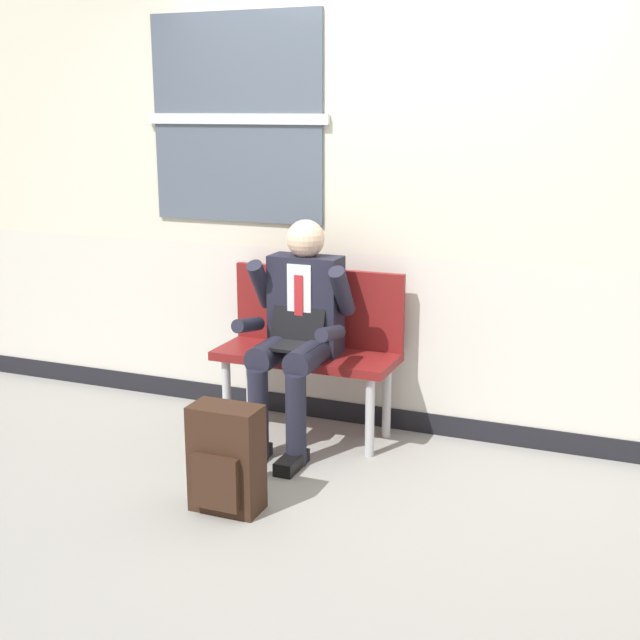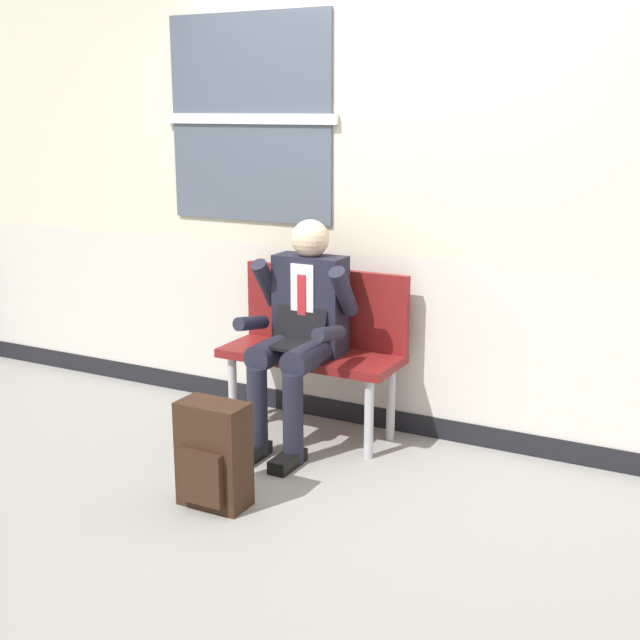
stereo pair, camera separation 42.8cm
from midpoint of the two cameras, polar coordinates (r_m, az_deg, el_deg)
The scene contains 5 objects.
ground_plane at distance 4.47m, azimuth -1.53°, elevation -10.04°, with size 18.00×18.00×0.00m, color gray.
station_wall at distance 4.76m, azimuth 1.64°, elevation 8.54°, with size 6.42×0.17×2.74m.
bench_with_person at distance 4.78m, azimuth -3.17°, elevation -1.38°, with size 1.03×0.42×0.95m.
person_seated at distance 4.57m, azimuth -4.26°, elevation -0.59°, with size 0.57×0.70×1.25m.
backpack at distance 3.99m, azimuth -9.54°, elevation -9.44°, with size 0.33×0.22×0.51m.
Camera 1 is at (1.44, -3.83, 1.84)m, focal length 47.00 mm.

